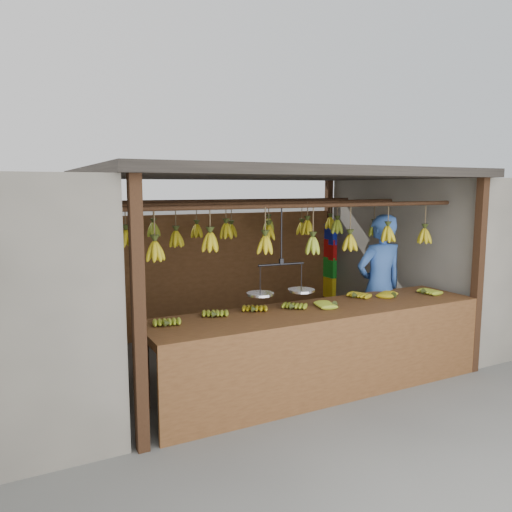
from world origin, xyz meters
TOP-DOWN VIEW (x-y plane):
  - ground at (0.00, 0.00)m, footprint 80.00×80.00m
  - stall at (0.00, 0.33)m, footprint 4.30×3.30m
  - neighbor_right at (3.60, 0.00)m, footprint 3.00×3.00m
  - counter at (0.05, -1.23)m, footprint 3.84×0.87m
  - hanging_bananas at (-0.01, 0.02)m, footprint 3.63×2.21m
  - balance_scale at (-0.38, -1.00)m, footprint 0.75×0.32m
  - vendor at (1.31, -0.60)m, footprint 0.70×0.48m
  - bag_bundles at (1.94, 1.35)m, footprint 0.08×0.26m

SIDE VIEW (x-z plane):
  - ground at x=0.00m, z-range 0.00..0.00m
  - counter at x=0.05m, z-range 0.24..1.20m
  - vendor at x=1.31m, z-range 0.00..1.85m
  - bag_bundles at x=1.94m, z-range 0.36..1.61m
  - balance_scale at x=-0.38m, z-range 0.69..1.60m
  - neighbor_right at x=3.60m, z-range 0.00..2.30m
  - hanging_bananas at x=-0.01m, z-range 1.42..1.81m
  - stall at x=0.00m, z-range 0.77..3.17m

